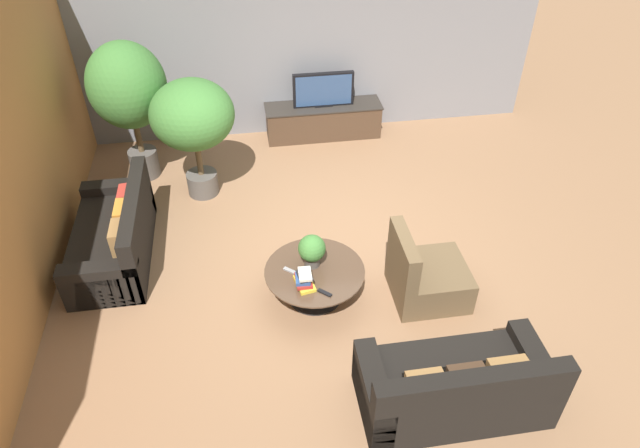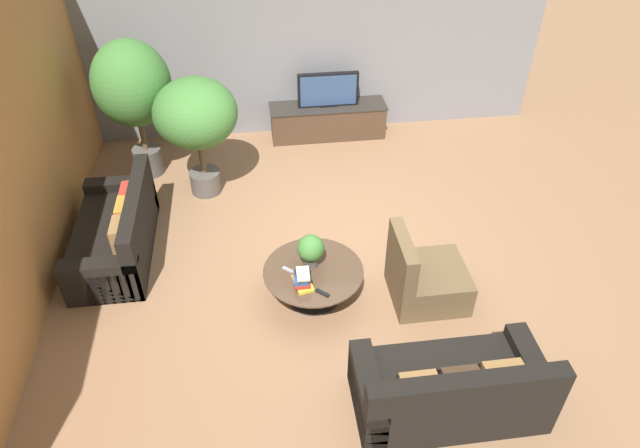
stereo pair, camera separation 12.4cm
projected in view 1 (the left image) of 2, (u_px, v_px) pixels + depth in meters
The scene contains 15 objects.
ground_plane at pixel (332, 259), 6.87m from camera, with size 24.00×24.00×0.00m, color #8C6647.
back_wall_stone at pixel (296, 38), 8.45m from camera, with size 7.40×0.12×3.00m, color slate.
side_wall_left at pixel (10, 168), 5.70m from camera, with size 0.12×7.40×3.00m, color #B2753D.
media_console at pixel (323, 120), 9.01m from camera, with size 1.82×0.50×0.53m.
television at pixel (323, 90), 8.69m from camera, with size 0.93×0.13×0.53m.
coffee_table at pixel (315, 278), 6.21m from camera, with size 1.09×1.09×0.40m.
couch_by_wall at pixel (115, 237), 6.74m from camera, with size 0.84×1.76×0.84m.
couch_near_entry at pixel (455, 387), 5.11m from camera, with size 1.69×0.84×0.84m.
armchair_wicker at pixel (425, 277), 6.24m from camera, with size 0.80×0.76×0.86m.
potted_palm_tall at pixel (128, 90), 7.47m from camera, with size 1.03×1.03×1.97m.
potted_palm_corner at pixel (193, 118), 7.23m from camera, with size 1.07×1.07×1.65m.
potted_plant_tabletop at pixel (312, 250), 6.08m from camera, with size 0.30×0.30×0.38m.
book_stack at pixel (304, 280), 5.92m from camera, with size 0.22×0.30×0.18m.
remote_black at pixel (325, 293), 5.86m from camera, with size 0.04×0.16×0.02m, color black.
remote_silver at pixel (290, 271), 6.12m from camera, with size 0.04×0.16×0.02m, color gray.
Camera 1 is at (-0.93, -5.01, 4.63)m, focal length 32.00 mm.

